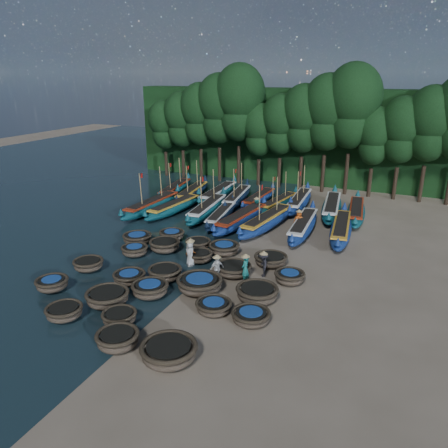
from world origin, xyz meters
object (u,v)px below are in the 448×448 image
at_px(long_boat_1, 152,205).
at_px(long_boat_12, 237,197).
at_px(coracle_5, 52,283).
at_px(coracle_24, 271,259).
at_px(coracle_19, 290,277).
at_px(long_boat_4, 221,215).
at_px(coracle_13, 200,284).
at_px(coracle_17, 199,256).
at_px(long_boat_8, 341,229).
at_px(fisherman_4, 217,267).
at_px(coracle_3, 118,339).
at_px(long_boat_7, 303,226).
at_px(coracle_10, 88,264).
at_px(fisherman_2, 191,251).
at_px(coracle_11, 129,277).
at_px(coracle_4, 169,352).
at_px(long_boat_16, 332,207).
at_px(coracle_21, 172,235).
at_px(fisherman_1, 245,268).
at_px(long_boat_13, 259,199).
at_px(coracle_8, 214,306).
at_px(fisherman_6, 299,220).
at_px(fisherman_3, 263,264).
at_px(coracle_16, 165,245).
at_px(coracle_6, 107,297).
at_px(long_boat_15, 299,201).
at_px(long_boat_14, 279,203).
at_px(long_boat_17, 356,212).
at_px(long_boat_2, 174,207).
at_px(long_boat_3, 207,209).
at_px(long_boat_5, 241,219).
at_px(coracle_12, 165,273).
at_px(coracle_1, 64,312).
at_px(coracle_20, 137,238).
at_px(coracle_9, 251,316).
at_px(coracle_18, 234,269).
at_px(long_boat_9, 175,189).
at_px(long_boat_11, 218,193).
at_px(long_boat_10, 192,192).
at_px(fisherman_0, 190,252).
at_px(coracle_14, 257,293).
at_px(coracle_7, 150,289).

relative_size(long_boat_1, long_boat_12, 1.06).
xyz_separation_m(coracle_5, coracle_24, (10.14, 8.16, -0.01)).
height_order(coracle_19, long_boat_4, long_boat_4).
distance_m(coracle_13, coracle_17, 4.07).
height_order(long_boat_8, fisherman_4, fisherman_4).
relative_size(coracle_3, long_boat_7, 0.27).
height_order(coracle_10, fisherman_2, fisherman_2).
height_order(coracle_10, coracle_11, coracle_10).
height_order(coracle_4, long_boat_16, long_boat_16).
bearing_deg(coracle_21, fisherman_1, -29.64).
relative_size(long_boat_13, fisherman_2, 4.23).
height_order(coracle_8, fisherman_6, fisherman_6).
bearing_deg(fisherman_3, coracle_16, -125.91).
xyz_separation_m(coracle_6, coracle_24, (6.26, 8.22, -0.05)).
bearing_deg(coracle_6, fisherman_2, 76.76).
height_order(coracle_5, long_boat_15, long_boat_15).
xyz_separation_m(long_boat_14, long_boat_17, (6.74, -0.00, 0.06)).
height_order(long_boat_8, fisherman_6, fisherman_6).
bearing_deg(fisherman_1, long_boat_2, -125.60).
xyz_separation_m(long_boat_3, fisherman_2, (3.38, -9.31, 0.26)).
xyz_separation_m(long_boat_5, long_boat_16, (5.98, 5.92, 0.03)).
relative_size(coracle_10, coracle_12, 0.90).
bearing_deg(coracle_1, long_boat_7, 65.27).
xyz_separation_m(coracle_8, long_boat_13, (-4.44, 19.24, 0.14)).
relative_size(coracle_20, long_boat_1, 0.29).
height_order(coracle_5, long_boat_13, long_boat_13).
height_order(coracle_9, fisherman_2, fisherman_2).
bearing_deg(coracle_9, coracle_12, 159.30).
distance_m(coracle_20, long_boat_15, 15.65).
height_order(coracle_8, fisherman_4, fisherman_4).
xyz_separation_m(coracle_13, long_boat_8, (5.66, 11.99, 0.10)).
xyz_separation_m(coracle_6, coracle_18, (4.68, 5.90, -0.03)).
height_order(coracle_13, fisherman_6, fisherman_6).
bearing_deg(coracle_10, coracle_17, 34.68).
distance_m(long_boat_9, long_boat_15, 12.45).
bearing_deg(long_boat_11, long_boat_17, -3.46).
bearing_deg(long_boat_7, fisherman_1, -99.31).
xyz_separation_m(coracle_21, long_boat_4, (1.51, 5.32, 0.10)).
height_order(coracle_20, long_boat_17, long_boat_17).
distance_m(long_boat_4, long_boat_16, 9.69).
distance_m(long_boat_10, fisherman_0, 15.74).
bearing_deg(long_boat_7, long_boat_5, -179.53).
relative_size(coracle_14, long_boat_16, 0.25).
bearing_deg(fisherman_3, coracle_5, -86.61).
distance_m(coracle_7, coracle_10, 5.48).
relative_size(coracle_1, long_boat_1, 0.25).
bearing_deg(coracle_8, coracle_1, -151.78).
bearing_deg(coracle_13, fisherman_2, 125.05).
bearing_deg(coracle_17, coracle_24, 17.06).
height_order(coracle_7, fisherman_1, fisherman_1).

